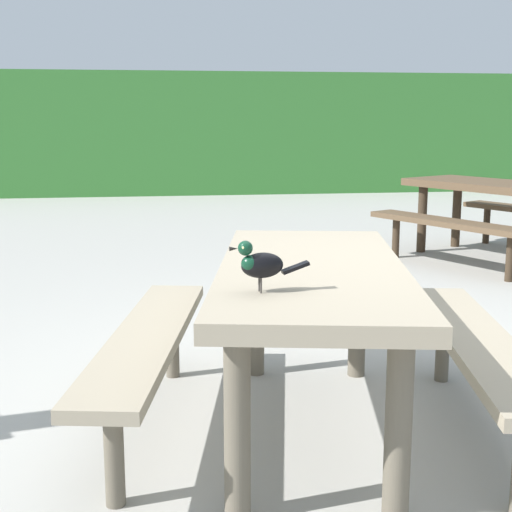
# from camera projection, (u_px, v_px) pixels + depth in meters

# --- Properties ---
(ground_plane) EXTENTS (60.00, 60.00, 0.00)m
(ground_plane) POSITION_uv_depth(u_px,v_px,m) (363.00, 402.00, 3.45)
(ground_plane) COLOR #A3A099
(hedge_wall) EXTENTS (28.00, 1.97, 2.12)m
(hedge_wall) POSITION_uv_depth(u_px,v_px,m) (203.00, 133.00, 13.35)
(hedge_wall) COLOR #387A33
(hedge_wall) RESTS_ON ground
(picnic_table_foreground) EXTENTS (1.97, 1.99, 0.74)m
(picnic_table_foreground) POSITION_uv_depth(u_px,v_px,m) (311.00, 307.00, 3.02)
(picnic_table_foreground) COLOR gray
(picnic_table_foreground) RESTS_ON ground
(bird_grackle) EXTENTS (0.29, 0.08, 0.18)m
(bird_grackle) POSITION_uv_depth(u_px,v_px,m) (259.00, 263.00, 2.49)
(bird_grackle) COLOR black
(bird_grackle) RESTS_ON picnic_table_foreground
(picnic_table_mid_left) EXTENTS (2.28, 2.29, 0.74)m
(picnic_table_mid_left) POSITION_uv_depth(u_px,v_px,m) (499.00, 202.00, 6.79)
(picnic_table_mid_left) COLOR brown
(picnic_table_mid_left) RESTS_ON ground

